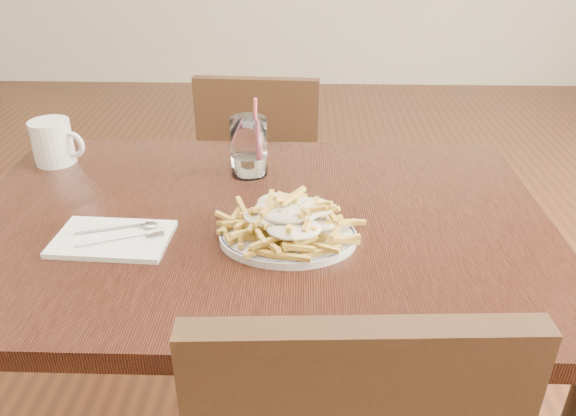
{
  "coord_description": "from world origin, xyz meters",
  "views": [
    {
      "loc": [
        0.1,
        -0.99,
        1.31
      ],
      "look_at": [
        0.08,
        -0.09,
        0.82
      ],
      "focal_mm": 35.0,
      "sensor_mm": 36.0,
      "label": 1
    }
  ],
  "objects_px": {
    "chair_far": "(262,173)",
    "water_glass": "(249,150)",
    "coffee_mug": "(53,142)",
    "loaded_fries": "(288,215)",
    "table": "(254,248)",
    "fries_plate": "(288,236)"
  },
  "relations": [
    {
      "from": "table",
      "to": "fries_plate",
      "type": "relative_size",
      "value": 4.14
    },
    {
      "from": "fries_plate",
      "to": "coffee_mug",
      "type": "height_order",
      "value": "coffee_mug"
    },
    {
      "from": "chair_far",
      "to": "water_glass",
      "type": "height_order",
      "value": "water_glass"
    },
    {
      "from": "water_glass",
      "to": "coffee_mug",
      "type": "distance_m",
      "value": 0.48
    },
    {
      "from": "water_glass",
      "to": "coffee_mug",
      "type": "height_order",
      "value": "water_glass"
    },
    {
      "from": "fries_plate",
      "to": "water_glass",
      "type": "bearing_deg",
      "value": 108.6
    },
    {
      "from": "chair_far",
      "to": "loaded_fries",
      "type": "xyz_separation_m",
      "value": [
        0.12,
        -0.87,
        0.33
      ]
    },
    {
      "from": "table",
      "to": "chair_far",
      "type": "relative_size",
      "value": 1.43
    },
    {
      "from": "water_glass",
      "to": "coffee_mug",
      "type": "relative_size",
      "value": 1.38
    },
    {
      "from": "chair_far",
      "to": "coffee_mug",
      "type": "distance_m",
      "value": 0.77
    },
    {
      "from": "loaded_fries",
      "to": "coffee_mug",
      "type": "height_order",
      "value": "coffee_mug"
    },
    {
      "from": "fries_plate",
      "to": "coffee_mug",
      "type": "distance_m",
      "value": 0.67
    },
    {
      "from": "fries_plate",
      "to": "loaded_fries",
      "type": "xyz_separation_m",
      "value": [
        -0.0,
        0.0,
        0.05
      ]
    },
    {
      "from": "chair_far",
      "to": "fries_plate",
      "type": "distance_m",
      "value": 0.92
    },
    {
      "from": "loaded_fries",
      "to": "chair_far",
      "type": "bearing_deg",
      "value": 97.61
    },
    {
      "from": "table",
      "to": "coffee_mug",
      "type": "xyz_separation_m",
      "value": [
        -0.5,
        0.25,
        0.13
      ]
    },
    {
      "from": "fries_plate",
      "to": "water_glass",
      "type": "height_order",
      "value": "water_glass"
    },
    {
      "from": "table",
      "to": "water_glass",
      "type": "xyz_separation_m",
      "value": [
        -0.02,
        0.2,
        0.14
      ]
    },
    {
      "from": "coffee_mug",
      "to": "chair_far",
      "type": "bearing_deg",
      "value": 49.05
    },
    {
      "from": "fries_plate",
      "to": "coffee_mug",
      "type": "bearing_deg",
      "value": 149.28
    },
    {
      "from": "loaded_fries",
      "to": "water_glass",
      "type": "height_order",
      "value": "water_glass"
    },
    {
      "from": "table",
      "to": "loaded_fries",
      "type": "xyz_separation_m",
      "value": [
        0.08,
        -0.09,
        0.13
      ]
    }
  ]
}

